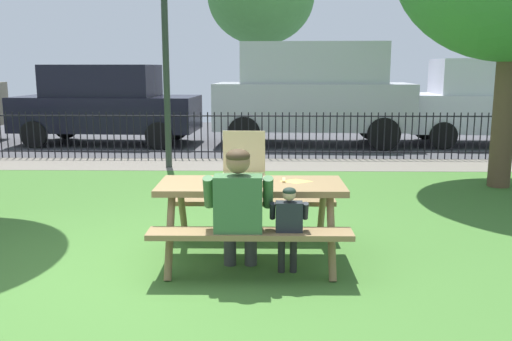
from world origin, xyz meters
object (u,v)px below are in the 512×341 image
(picnic_table_foreground, at_px, (251,200))
(pizza_slice_on_table, at_px, (294,181))
(parked_car_far_right, at_px, (502,100))
(lamp_post_walkway, at_px, (165,30))
(parked_car_right, at_px, (313,91))
(adult_at_table, at_px, (239,207))
(parked_car_center, at_px, (106,103))
(child_at_table, at_px, (289,223))
(pizza_box_open, at_px, (243,169))

(picnic_table_foreground, height_order, pizza_slice_on_table, pizza_slice_on_table)
(parked_car_far_right, bearing_deg, lamp_post_walkway, -156.79)
(lamp_post_walkway, bearing_deg, picnic_table_foreground, -71.22)
(lamp_post_walkway, xyz_separation_m, parked_car_right, (2.98, 3.24, -1.25))
(adult_at_table, bearing_deg, lamp_post_walkway, 106.27)
(pizza_slice_on_table, height_order, lamp_post_walkway, lamp_post_walkway)
(parked_car_center, height_order, parked_car_far_right, parked_car_far_right)
(child_at_table, distance_m, lamp_post_walkway, 6.30)
(parked_car_right, bearing_deg, adult_at_table, -98.75)
(lamp_post_walkway, distance_m, parked_car_center, 4.16)
(adult_at_table, bearing_deg, parked_car_right, 81.25)
(picnic_table_foreground, relative_size, child_at_table, 2.12)
(lamp_post_walkway, bearing_deg, pizza_box_open, -71.66)
(lamp_post_walkway, relative_size, parked_car_center, 0.93)
(pizza_box_open, xyz_separation_m, child_at_table, (0.43, -0.64, -0.37))
(pizza_slice_on_table, height_order, child_at_table, child_at_table)
(pizza_slice_on_table, height_order, parked_car_center, parked_car_center)
(pizza_box_open, relative_size, parked_car_right, 0.10)
(pizza_slice_on_table, xyz_separation_m, adult_at_table, (-0.52, -0.59, -0.12))
(pizza_slice_on_table, relative_size, lamp_post_walkway, 0.06)
(pizza_slice_on_table, distance_m, lamp_post_walkway, 5.70)
(pizza_box_open, height_order, pizza_slice_on_table, pizza_box_open)
(pizza_box_open, distance_m, pizza_slice_on_table, 0.51)
(parked_car_far_right, bearing_deg, parked_car_center, 179.99)
(child_at_table, relative_size, lamp_post_walkway, 0.20)
(pizza_slice_on_table, height_order, parked_car_far_right, parked_car_far_right)
(parked_car_center, bearing_deg, pizza_slice_on_table, -62.73)
(picnic_table_foreground, distance_m, pizza_box_open, 0.32)
(picnic_table_foreground, relative_size, parked_car_center, 0.40)
(child_at_table, bearing_deg, parked_car_center, 115.25)
(pizza_box_open, bearing_deg, child_at_table, -56.29)
(lamp_post_walkway, bearing_deg, parked_car_right, 47.40)
(pizza_box_open, xyz_separation_m, parked_car_far_right, (5.92, 8.19, 0.21))
(picnic_table_foreground, bearing_deg, child_at_table, -56.60)
(parked_car_far_right, bearing_deg, pizza_box_open, -125.87)
(pizza_slice_on_table, relative_size, parked_car_center, 0.06)
(picnic_table_foreground, distance_m, child_at_table, 0.63)
(adult_at_table, distance_m, parked_car_far_right, 10.63)
(adult_at_table, distance_m, parked_car_right, 8.94)
(adult_at_table, distance_m, child_at_table, 0.47)
(picnic_table_foreground, xyz_separation_m, pizza_box_open, (-0.08, 0.12, 0.29))
(pizza_slice_on_table, xyz_separation_m, child_at_table, (-0.07, -0.61, -0.26))
(parked_car_center, height_order, parked_car_right, parked_car_right)
(adult_at_table, bearing_deg, picnic_table_foreground, 79.02)
(pizza_slice_on_table, height_order, parked_car_right, parked_car_right)
(child_at_table, bearing_deg, picnic_table_foreground, 123.40)
(pizza_slice_on_table, bearing_deg, parked_car_far_right, 56.59)
(pizza_box_open, xyz_separation_m, pizza_slice_on_table, (0.50, -0.03, -0.11))
(pizza_box_open, xyz_separation_m, parked_car_center, (-3.74, 8.19, 0.12))
(parked_car_center, bearing_deg, parked_car_right, -0.02)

